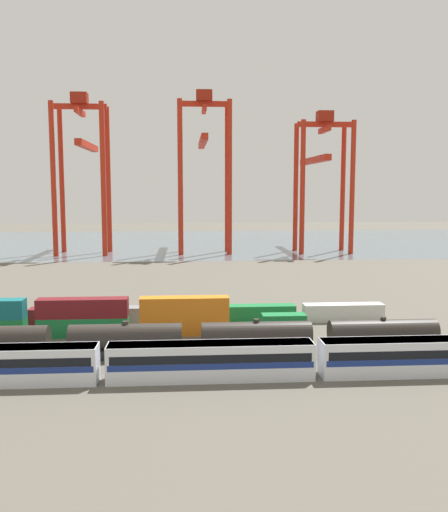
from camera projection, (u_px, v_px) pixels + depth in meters
name	position (u px, v px, depth m)	size (l,w,h in m)	color
ground_plane	(162.00, 283.00, 118.01)	(420.00, 420.00, 0.00)	#5B564C
harbour_water	(172.00, 242.00, 207.30)	(400.00, 110.00, 0.01)	slate
passenger_train	(211.00, 359.00, 58.12)	(66.31, 3.14, 3.90)	silver
freight_tank_row	(256.00, 338.00, 66.73)	(75.19, 2.94, 4.40)	#232326
shipping_container_3	(83.00, 327.00, 75.32)	(12.10, 2.44, 2.60)	#197538
shipping_container_4	(83.00, 308.00, 75.01)	(12.10, 2.44, 2.60)	maroon
shipping_container_5	(185.00, 325.00, 76.27)	(12.10, 2.44, 2.60)	orange
shipping_container_6	(185.00, 306.00, 75.96)	(12.10, 2.44, 2.60)	orange
shipping_container_7	(284.00, 323.00, 77.22)	(6.04, 2.44, 2.60)	#197538
shipping_container_9	(72.00, 317.00, 81.30)	(12.10, 2.44, 2.60)	maroon
shipping_container_10	(164.00, 315.00, 82.23)	(12.10, 2.44, 2.60)	slate
shipping_container_11	(255.00, 314.00, 83.16)	(12.10, 2.44, 2.60)	#197538
shipping_container_12	(343.00, 312.00, 84.10)	(12.10, 2.44, 2.60)	silver
gantry_crane_west	(83.00, 159.00, 169.59)	(15.95, 33.91, 48.16)	red
gantry_crane_central	(204.00, 157.00, 172.94)	(16.31, 39.35, 49.28)	red
gantry_crane_east	(321.00, 169.00, 175.82)	(16.92, 37.29, 43.51)	red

